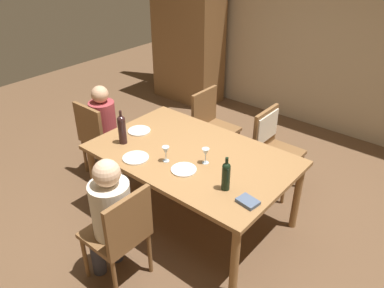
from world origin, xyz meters
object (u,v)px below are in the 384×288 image
Objects in this scene: dining_table at (192,160)px; person_woman_host at (105,123)px; person_man_bearded at (110,212)px; dinner_plate_guest_left at (136,158)px; chair_far_right at (271,139)px; wine_bottle_dark_red at (226,175)px; dinner_plate_guest_right at (184,170)px; chair_near at (121,231)px; dinner_plate_host at (139,131)px; armoire_cabinet at (188,33)px; chair_far_left at (211,123)px; wine_glass_centre at (206,153)px; chair_left_end at (99,134)px; wine_bottle_tall_green at (122,129)px; wine_glass_near_left at (166,151)px.

person_woman_host is at bearing 178.89° from dining_table.
dinner_plate_guest_left is (-0.31, 0.57, 0.10)m from person_man_bearded.
wine_bottle_dark_red is at bearing 12.12° from chair_far_right.
chair_far_right reaches higher than dinner_plate_guest_right.
chair_near reaches higher than dinner_plate_host.
armoire_cabinet is 7.30× the size of wine_bottle_dark_red.
dinner_plate_host is at bearing -10.71° from chair_far_left.
armoire_cabinet reaches higher than chair_far_left.
dinner_plate_host is at bearing -60.45° from armoire_cabinet.
wine_bottle_dark_red reaches higher than chair_far_left.
wine_glass_centre is (-0.10, -1.03, 0.27)m from chair_far_right.
dinner_plate_host is at bearing -4.05° from person_woman_host.
armoire_cabinet is 2.47m from person_woman_host.
wine_bottle_dark_red is (1.88, -0.16, 0.36)m from chair_left_end.
person_woman_host is 1.08m from dinner_plate_guest_left.
wine_glass_centre is 0.25m from dinner_plate_guest_right.
chair_far_left is at bearing 16.98° from chair_near.
person_woman_host is at bearing 156.47° from dinner_plate_guest_left.
wine_bottle_tall_green is at bearing 46.42° from chair_near.
chair_near is at bearing -35.49° from person_woman_host.
person_woman_host reaches higher than wine_bottle_dark_red.
dinner_plate_guest_right is at bearing -12.10° from person_man_bearded.
chair_left_end is 1.57m from person_man_bearded.
chair_near is (1.40, -0.89, 0.00)m from chair_left_end.
dinner_plate_guest_left is at bearing -23.53° from person_woman_host.
chair_far_right reaches higher than dinner_plate_host.
person_man_bearded is (1.29, -0.89, 0.13)m from chair_left_end.
dining_table is 2.04× the size of chair_far_right.
chair_left_end is 1.47m from dinner_plate_guest_right.
chair_near is at bearing -43.58° from wine_bottle_tall_green.
chair_far_left is (-0.51, 0.98, -0.15)m from dining_table.
person_woman_host reaches higher than chair_far_left.
chair_near is at bearing -93.17° from dinner_plate_guest_right.
dinner_plate_guest_right is at bearing -2.92° from wine_glass_near_left.
person_man_bearded is 0.66m from dinner_plate_guest_left.
chair_far_right reaches higher than dinner_plate_guest_left.
wine_glass_centre is at bearing 33.17° from dinner_plate_guest_left.
person_woman_host reaches higher than chair_far_right.
wine_bottle_tall_green is 0.88m from wine_glass_centre.
dinner_plate_host is (-0.99, -0.99, 0.17)m from chair_far_right.
wine_bottle_dark_red is 0.92m from dinner_plate_guest_left.
dinner_plate_guest_left is (0.17, -1.38, 0.23)m from chair_far_left.
wine_glass_centre is at bearing 15.22° from wine_bottle_tall_green.
chair_far_right is 4.08× the size of dinner_plate_guest_right.
wine_bottle_tall_green is 1.53× the size of dinner_plate_guest_right.
person_woman_host reaches higher than chair_near.
wine_glass_centre is 0.64× the size of dinner_plate_host.
chair_left_end is (-1.32, -0.09, -0.15)m from dining_table.
wine_bottle_dark_red is 0.45m from dinner_plate_guest_right.
dinner_plate_host is at bearing 169.52° from wine_bottle_dark_red.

